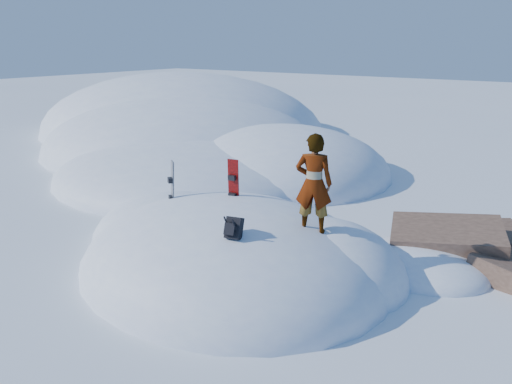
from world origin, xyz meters
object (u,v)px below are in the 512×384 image
Objects in this scene: snowboard_red at (233,188)px; backpack at (233,228)px; person at (314,184)px; snowboard_dark at (172,191)px.

snowboard_red is 2.25m from backpack.
backpack is at bearing 36.84° from person.
person is at bearing 38.00° from snowboard_dark.
person is at bearing 42.95° from backpack.
backpack is 1.77m from person.
backpack is at bearing -61.97° from snowboard_red.
snowboard_dark is at bearing -18.86° from person.
person is (3.65, 0.16, 0.75)m from snowboard_dark.
snowboard_dark is 3.73m from person.
person is (0.86, 1.39, 0.66)m from backpack.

